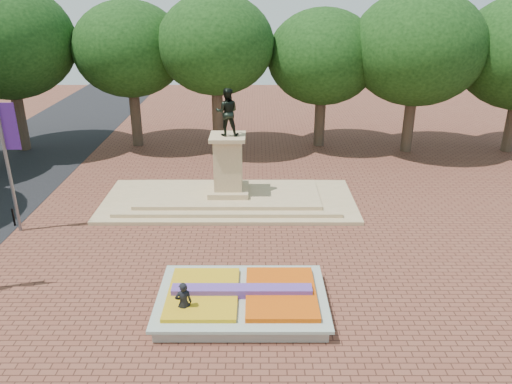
% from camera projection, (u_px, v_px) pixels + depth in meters
% --- Properties ---
extents(ground, '(90.00, 90.00, 0.00)m').
position_uv_depth(ground, '(219.00, 279.00, 20.63)').
color(ground, brown).
rests_on(ground, ground).
extents(flower_bed, '(6.30, 4.30, 0.91)m').
position_uv_depth(flower_bed, '(243.00, 299.00, 18.63)').
color(flower_bed, gray).
rests_on(flower_bed, ground).
extents(monument, '(14.00, 6.00, 6.40)m').
position_uv_depth(monument, '(229.00, 188.00, 27.70)').
color(monument, tan).
rests_on(monument, ground).
extents(tree_row_back, '(44.80, 8.80, 10.43)m').
position_uv_depth(tree_row_back, '(268.00, 58.00, 34.77)').
color(tree_row_back, '#3C2E21').
rests_on(tree_row_back, ground).
extents(pedestrian, '(0.69, 0.54, 1.67)m').
position_uv_depth(pedestrian, '(184.00, 303.00, 17.62)').
color(pedestrian, black).
rests_on(pedestrian, ground).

